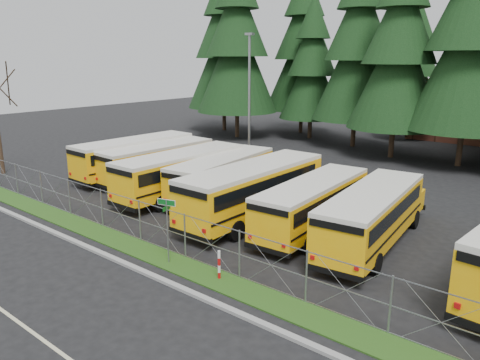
{
  "coord_description": "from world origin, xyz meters",
  "views": [
    {
      "loc": [
        12.61,
        -13.85,
        8.37
      ],
      "look_at": [
        -2.09,
        4.0,
        2.26
      ],
      "focal_mm": 35.0,
      "sensor_mm": 36.0,
      "label": 1
    }
  ],
  "objects_px": {
    "bus_1": "(162,163)",
    "bus_6": "(374,217)",
    "light_standard": "(249,95)",
    "bus_2": "(186,174)",
    "street_sign": "(167,218)",
    "striped_bollard": "(219,265)",
    "bus_0": "(139,158)",
    "bus_4": "(258,191)",
    "bus_5": "(316,205)",
    "bus_3": "(226,177)"
  },
  "relations": [
    {
      "from": "bus_6",
      "to": "striped_bollard",
      "type": "bearing_deg",
      "value": -120.07
    },
    {
      "from": "bus_3",
      "to": "bus_0",
      "type": "bearing_deg",
      "value": 172.99
    },
    {
      "from": "bus_1",
      "to": "bus_3",
      "type": "height_order",
      "value": "bus_3"
    },
    {
      "from": "bus_2",
      "to": "bus_6",
      "type": "bearing_deg",
      "value": -0.38
    },
    {
      "from": "bus_6",
      "to": "light_standard",
      "type": "relative_size",
      "value": 1.01
    },
    {
      "from": "bus_1",
      "to": "bus_2",
      "type": "distance_m",
      "value": 4.14
    },
    {
      "from": "bus_2",
      "to": "striped_bollard",
      "type": "relative_size",
      "value": 8.85
    },
    {
      "from": "bus_1",
      "to": "bus_6",
      "type": "distance_m",
      "value": 16.21
    },
    {
      "from": "street_sign",
      "to": "light_standard",
      "type": "xyz_separation_m",
      "value": [
        -9.33,
        17.16,
        3.47
      ]
    },
    {
      "from": "bus_0",
      "to": "bus_5",
      "type": "distance_m",
      "value": 15.4
    },
    {
      "from": "street_sign",
      "to": "bus_6",
      "type": "bearing_deg",
      "value": 52.14
    },
    {
      "from": "bus_0",
      "to": "bus_1",
      "type": "xyz_separation_m",
      "value": [
        2.24,
        0.15,
        -0.09
      ]
    },
    {
      "from": "bus_5",
      "to": "bus_0",
      "type": "bearing_deg",
      "value": 171.14
    },
    {
      "from": "bus_0",
      "to": "street_sign",
      "type": "relative_size",
      "value": 3.76
    },
    {
      "from": "bus_4",
      "to": "striped_bollard",
      "type": "height_order",
      "value": "bus_4"
    },
    {
      "from": "striped_bollard",
      "to": "light_standard",
      "type": "distance_m",
      "value": 21.25
    },
    {
      "from": "bus_6",
      "to": "bus_5",
      "type": "bearing_deg",
      "value": 173.74
    },
    {
      "from": "bus_3",
      "to": "bus_4",
      "type": "distance_m",
      "value": 4.16
    },
    {
      "from": "light_standard",
      "to": "bus_4",
      "type": "bearing_deg",
      "value": -49.54
    },
    {
      "from": "bus_2",
      "to": "street_sign",
      "type": "relative_size",
      "value": 3.78
    },
    {
      "from": "bus_5",
      "to": "bus_1",
      "type": "bearing_deg",
      "value": 169.61
    },
    {
      "from": "bus_5",
      "to": "striped_bollard",
      "type": "distance_m",
      "value": 7.1
    },
    {
      "from": "bus_0",
      "to": "bus_1",
      "type": "relative_size",
      "value": 1.07
    },
    {
      "from": "bus_2",
      "to": "bus_4",
      "type": "relative_size",
      "value": 0.95
    },
    {
      "from": "striped_bollard",
      "to": "street_sign",
      "type": "bearing_deg",
      "value": -174.16
    },
    {
      "from": "bus_2",
      "to": "street_sign",
      "type": "height_order",
      "value": "street_sign"
    },
    {
      "from": "bus_0",
      "to": "bus_4",
      "type": "bearing_deg",
      "value": -6.41
    },
    {
      "from": "bus_0",
      "to": "striped_bollard",
      "type": "xyz_separation_m",
      "value": [
        15.27,
        -8.43,
        -0.79
      ]
    },
    {
      "from": "bus_2",
      "to": "light_standard",
      "type": "bearing_deg",
      "value": 105.79
    },
    {
      "from": "street_sign",
      "to": "striped_bollard",
      "type": "xyz_separation_m",
      "value": [
        2.59,
        0.27,
        -1.43
      ]
    },
    {
      "from": "bus_1",
      "to": "bus_6",
      "type": "xyz_separation_m",
      "value": [
        16.13,
        -1.51,
        0.04
      ]
    },
    {
      "from": "bus_4",
      "to": "bus_6",
      "type": "xyz_separation_m",
      "value": [
        6.33,
        0.38,
        -0.13
      ]
    },
    {
      "from": "bus_3",
      "to": "bus_6",
      "type": "relative_size",
      "value": 0.97
    },
    {
      "from": "bus_5",
      "to": "bus_6",
      "type": "xyz_separation_m",
      "value": [
        3.03,
        0.0,
        0.05
      ]
    },
    {
      "from": "bus_3",
      "to": "light_standard",
      "type": "bearing_deg",
      "value": 113.19
    },
    {
      "from": "bus_1",
      "to": "light_standard",
      "type": "relative_size",
      "value": 0.98
    },
    {
      "from": "striped_bollard",
      "to": "light_standard",
      "type": "xyz_separation_m",
      "value": [
        -11.93,
        16.9,
        4.9
      ]
    },
    {
      "from": "bus_3",
      "to": "bus_6",
      "type": "bearing_deg",
      "value": -14.43
    },
    {
      "from": "bus_1",
      "to": "bus_4",
      "type": "bearing_deg",
      "value": -8.62
    },
    {
      "from": "bus_5",
      "to": "light_standard",
      "type": "xyz_separation_m",
      "value": [
        -12.0,
        9.83,
        4.22
      ]
    },
    {
      "from": "bus_2",
      "to": "bus_4",
      "type": "height_order",
      "value": "bus_4"
    },
    {
      "from": "bus_0",
      "to": "bus_1",
      "type": "height_order",
      "value": "bus_0"
    },
    {
      "from": "bus_6",
      "to": "light_standard",
      "type": "distance_m",
      "value": 18.44
    },
    {
      "from": "bus_2",
      "to": "striped_bollard",
      "type": "distance_m",
      "value": 11.63
    },
    {
      "from": "bus_3",
      "to": "light_standard",
      "type": "distance_m",
      "value": 10.67
    },
    {
      "from": "bus_1",
      "to": "light_standard",
      "type": "bearing_deg",
      "value": 84.75
    },
    {
      "from": "striped_bollard",
      "to": "bus_2",
      "type": "bearing_deg",
      "value": 142.07
    },
    {
      "from": "bus_1",
      "to": "bus_5",
      "type": "xyz_separation_m",
      "value": [
        13.1,
        -1.52,
        -0.01
      ]
    },
    {
      "from": "bus_4",
      "to": "bus_5",
      "type": "xyz_separation_m",
      "value": [
        3.3,
        0.37,
        -0.19
      ]
    },
    {
      "from": "bus_5",
      "to": "light_standard",
      "type": "height_order",
      "value": "light_standard"
    }
  ]
}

